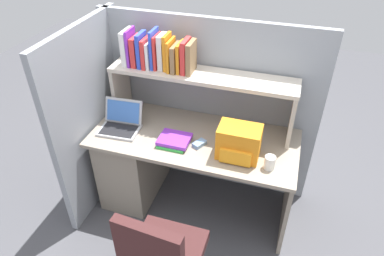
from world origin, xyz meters
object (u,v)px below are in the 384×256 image
Objects in this scene: laptop at (121,123)px; paper_cup at (270,162)px; backpack at (239,143)px; computer_mouse at (199,144)px.

paper_cup is at bearing -5.79° from laptop.
backpack is at bearing 164.29° from paper_cup.
backpack is 2.88× the size of computer_mouse.
paper_cup is (0.23, -0.07, -0.07)m from backpack.
backpack reaches higher than computer_mouse.
laptop is at bearing 174.21° from paper_cup.
paper_cup is (0.53, -0.10, 0.03)m from computer_mouse.
laptop is 1.08× the size of backpack.
computer_mouse is at bearing 169.65° from paper_cup.
laptop is 1.20m from paper_cup.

